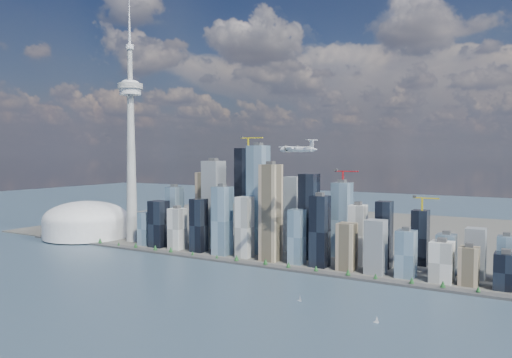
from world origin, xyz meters
The scene contains 10 objects.
ground centered at (0.00, 0.00, 0.00)m, with size 4000.00×4000.00×0.00m, color #314A57.
seawall centered at (0.00, 250.00, 2.00)m, with size 1100.00×22.00×4.00m, color #383838.
land centered at (0.00, 700.00, 1.50)m, with size 1400.00×900.00×3.00m, color #4C4C47.
shoreline_trees centered at (0.00, 250.00, 8.78)m, with size 960.53×7.20×8.80m.
skyscraper_cluster centered at (59.62, 336.82, 73.52)m, with size 736.00×142.00×238.30m.
needle_tower centered at (-300.00, 310.00, 235.84)m, with size 56.00×56.00×550.50m.
dome_stadium centered at (-440.00, 300.00, 39.44)m, with size 200.00×200.00×86.00m.
airplane centered at (166.20, 208.47, 211.53)m, with size 79.18×70.62×19.57m.
sailboat_west centered at (226.39, 92.64, 3.12)m, with size 6.89×3.95×9.73m.
sailboat_east centered at (344.12, 59.56, 2.99)m, with size 6.73×2.27×9.31m.
Camera 1 is at (517.15, -524.40, 205.09)m, focal length 35.00 mm.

